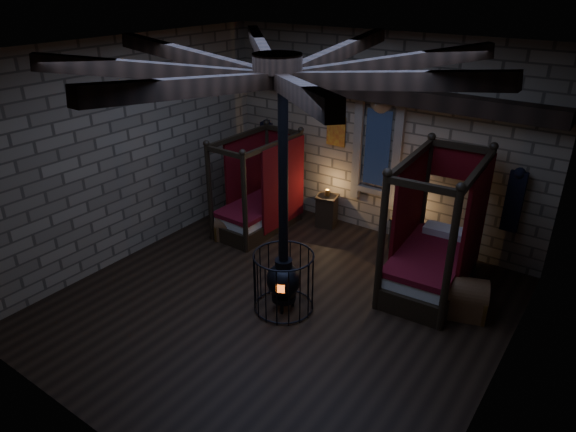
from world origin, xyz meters
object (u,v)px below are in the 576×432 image
Objects in this scene: bed_right at (432,256)px; stove at (284,277)px; bed_left at (260,206)px; trunk_left at (235,228)px; trunk_right at (457,297)px.

bed_right is 0.60× the size of stove.
bed_left is 0.80m from trunk_left.
trunk_right is 0.26× the size of stove.
bed_right is 4.13m from trunk_left.
stove is (2.21, -2.18, 0.11)m from bed_left.
trunk_left is at bearing -174.22° from bed_right.
bed_left is at bearing 111.38° from stove.
bed_left reaches higher than trunk_right.
bed_left is 3.11m from stove.
stove is (2.32, -1.44, 0.38)m from trunk_left.
stove is (-2.43, -1.57, 0.32)m from trunk_right.
bed_right reaches higher than trunk_left.
bed_left is 1.96× the size of trunk_right.
stove reaches higher than bed_left.
bed_right is 2.73× the size of trunk_left.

